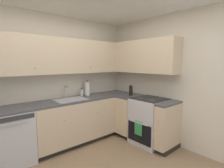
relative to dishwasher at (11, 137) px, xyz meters
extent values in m
cube|color=beige|center=(0.71, 0.33, 0.83)|extent=(3.75, 0.05, 2.53)
cube|color=beige|center=(2.56, -1.46, 0.83)|extent=(0.05, 3.61, 2.53)
cube|color=silver|center=(0.00, 0.00, 0.00)|extent=(0.60, 0.60, 0.86)
cube|color=#333333|center=(0.00, -0.30, 0.38)|extent=(0.55, 0.01, 0.07)
cube|color=silver|center=(0.00, -0.32, 0.31)|extent=(0.36, 0.02, 0.02)
cube|color=beige|center=(1.12, 0.00, 0.04)|extent=(1.63, 0.60, 0.77)
cube|color=black|center=(1.12, 0.03, -0.39)|extent=(1.63, 0.54, 0.09)
sphere|color=tan|center=(0.76, -0.31, 0.19)|extent=(0.02, 0.02, 0.02)
sphere|color=tan|center=(1.48, -0.31, 0.19)|extent=(0.02, 0.02, 0.02)
cube|color=#4C4C51|center=(1.12, 0.00, 0.45)|extent=(2.84, 0.60, 0.03)
cube|color=beige|center=(2.24, -0.48, 0.04)|extent=(0.60, 0.37, 0.77)
cube|color=black|center=(2.27, -0.48, -0.39)|extent=(0.54, 0.37, 0.09)
cube|color=beige|center=(2.24, -1.41, 0.04)|extent=(0.60, 0.20, 0.77)
cube|color=black|center=(2.27, -1.41, -0.39)|extent=(0.54, 0.20, 0.09)
sphere|color=tan|center=(1.93, -1.41, 0.19)|extent=(0.02, 0.02, 0.02)
cube|color=#4C4C51|center=(2.24, -0.48, 0.45)|extent=(0.60, 0.37, 0.03)
cube|color=#4C4C51|center=(2.24, -1.41, 0.45)|extent=(0.60, 0.20, 0.03)
cube|color=silver|center=(2.26, -0.99, 0.02)|extent=(0.64, 0.62, 0.90)
cube|color=black|center=(1.93, -0.99, -0.14)|extent=(0.02, 0.55, 0.38)
cube|color=silver|center=(1.91, -0.99, 0.06)|extent=(0.02, 0.43, 0.02)
cube|color=black|center=(2.26, -0.99, 0.47)|extent=(0.59, 0.60, 0.01)
cube|color=silver|center=(2.56, -0.99, 0.54)|extent=(0.03, 0.60, 0.15)
cylinder|color=#4C4C4C|center=(2.12, -1.12, 0.48)|extent=(0.11, 0.11, 0.01)
cylinder|color=#4C4C4C|center=(2.12, -0.85, 0.48)|extent=(0.11, 0.11, 0.01)
cylinder|color=#4C4C4C|center=(2.40, -1.12, 0.48)|extent=(0.11, 0.11, 0.01)
cylinder|color=#4C4C4C|center=(2.40, -0.85, 0.48)|extent=(0.11, 0.11, 0.01)
cube|color=#338C4C|center=(1.91, -0.99, -0.05)|extent=(0.02, 0.17, 0.26)
cube|color=beige|center=(0.96, 0.14, 1.30)|extent=(2.52, 0.32, 0.67)
sphere|color=tan|center=(0.41, -0.03, 1.08)|extent=(0.02, 0.02, 0.02)
sphere|color=tan|center=(1.51, -0.03, 1.08)|extent=(0.02, 0.02, 0.02)
cube|color=beige|center=(2.38, -0.58, 1.30)|extent=(0.32, 1.76, 0.67)
cube|color=#B7B7BC|center=(1.04, -0.03, 0.47)|extent=(0.59, 0.40, 0.01)
cube|color=gray|center=(1.04, -0.03, 0.42)|extent=(0.54, 0.36, 0.09)
cube|color=#99999E|center=(1.04, -0.03, 0.43)|extent=(0.02, 0.35, 0.06)
cylinder|color=silver|center=(1.04, 0.20, 0.59)|extent=(0.02, 0.02, 0.24)
cylinder|color=silver|center=(1.04, 0.13, 0.70)|extent=(0.02, 0.15, 0.02)
cylinder|color=silver|center=(1.09, 0.20, 0.50)|extent=(0.02, 0.02, 0.06)
cylinder|color=silver|center=(1.41, 0.18, 0.54)|extent=(0.06, 0.06, 0.14)
cylinder|color=#262626|center=(1.41, 0.18, 0.62)|extent=(0.03, 0.03, 0.03)
cylinder|color=white|center=(1.54, 0.16, 0.61)|extent=(0.11, 0.11, 0.29)
cylinder|color=#3F3F3F|center=(1.54, 0.16, 0.63)|extent=(0.02, 0.02, 0.35)
cylinder|color=black|center=(2.24, -0.48, 0.57)|extent=(0.08, 0.08, 0.20)
cylinder|color=black|center=(2.24, -0.48, 0.68)|extent=(0.04, 0.04, 0.02)
camera|label=1|loc=(-0.56, -3.06, 1.17)|focal=28.41mm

